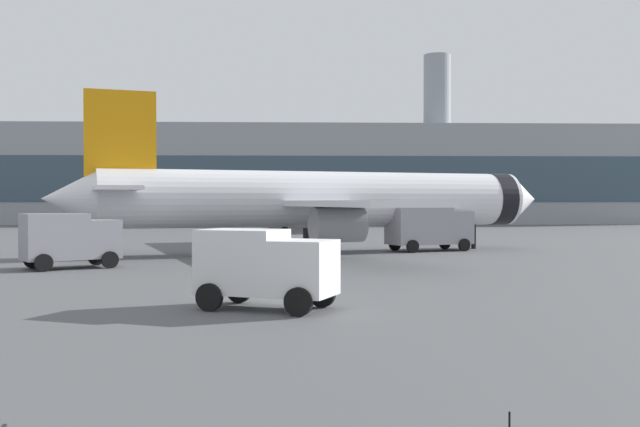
{
  "coord_description": "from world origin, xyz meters",
  "views": [
    {
      "loc": [
        -0.54,
        -3.14,
        3.51
      ],
      "look_at": [
        0.56,
        28.33,
        3.0
      ],
      "focal_mm": 41.01,
      "sensor_mm": 36.0,
      "label": 1
    }
  ],
  "objects_px": {
    "service_truck": "(70,238)",
    "cargo_van": "(265,265)",
    "safety_cone_far": "(414,244)",
    "safety_cone_mid": "(245,244)",
    "safety_cone_near": "(237,273)",
    "airplane_at_gate": "(319,200)",
    "fuel_truck": "(428,226)"
  },
  "relations": [
    {
      "from": "safety_cone_mid",
      "to": "airplane_at_gate",
      "type": "bearing_deg",
      "value": -26.12
    },
    {
      "from": "airplane_at_gate",
      "to": "safety_cone_near",
      "type": "distance_m",
      "value": 18.91
    },
    {
      "from": "safety_cone_mid",
      "to": "fuel_truck",
      "type": "bearing_deg",
      "value": -5.75
    },
    {
      "from": "safety_cone_near",
      "to": "safety_cone_mid",
      "type": "relative_size",
      "value": 0.95
    },
    {
      "from": "fuel_truck",
      "to": "safety_cone_near",
      "type": "distance_m",
      "value": 22.89
    },
    {
      "from": "airplane_at_gate",
      "to": "fuel_truck",
      "type": "bearing_deg",
      "value": 9.34
    },
    {
      "from": "airplane_at_gate",
      "to": "safety_cone_mid",
      "type": "distance_m",
      "value": 6.75
    },
    {
      "from": "service_truck",
      "to": "safety_cone_mid",
      "type": "height_order",
      "value": "service_truck"
    },
    {
      "from": "airplane_at_gate",
      "to": "cargo_van",
      "type": "height_order",
      "value": "airplane_at_gate"
    },
    {
      "from": "safety_cone_near",
      "to": "safety_cone_far",
      "type": "distance_m",
      "value": 24.63
    },
    {
      "from": "safety_cone_mid",
      "to": "safety_cone_far",
      "type": "relative_size",
      "value": 1.13
    },
    {
      "from": "airplane_at_gate",
      "to": "safety_cone_far",
      "type": "relative_size",
      "value": 47.27
    },
    {
      "from": "service_truck",
      "to": "cargo_van",
      "type": "xyz_separation_m",
      "value": [
        10.84,
        -14.93,
        -0.16
      ]
    },
    {
      "from": "cargo_van",
      "to": "service_truck",
      "type": "bearing_deg",
      "value": 125.99
    },
    {
      "from": "fuel_truck",
      "to": "safety_cone_far",
      "type": "distance_m",
      "value": 2.85
    },
    {
      "from": "fuel_truck",
      "to": "safety_cone_mid",
      "type": "height_order",
      "value": "fuel_truck"
    },
    {
      "from": "airplane_at_gate",
      "to": "safety_cone_near",
      "type": "bearing_deg",
      "value": -103.14
    },
    {
      "from": "service_truck",
      "to": "safety_cone_far",
      "type": "xyz_separation_m",
      "value": [
        20.73,
        15.23,
        -1.24
      ]
    },
    {
      "from": "safety_cone_mid",
      "to": "safety_cone_far",
      "type": "bearing_deg",
      "value": 4.92
    },
    {
      "from": "service_truck",
      "to": "safety_cone_far",
      "type": "height_order",
      "value": "service_truck"
    },
    {
      "from": "airplane_at_gate",
      "to": "cargo_van",
      "type": "relative_size",
      "value": 7.24
    },
    {
      "from": "service_truck",
      "to": "cargo_van",
      "type": "bearing_deg",
      "value": -54.01
    },
    {
      "from": "cargo_van",
      "to": "safety_cone_mid",
      "type": "distance_m",
      "value": 29.21
    },
    {
      "from": "safety_cone_mid",
      "to": "safety_cone_far",
      "type": "xyz_separation_m",
      "value": [
        12.51,
        1.08,
        -0.05
      ]
    },
    {
      "from": "airplane_at_gate",
      "to": "safety_cone_far",
      "type": "height_order",
      "value": "airplane_at_gate"
    },
    {
      "from": "cargo_van",
      "to": "safety_cone_far",
      "type": "bearing_deg",
      "value": 71.85
    },
    {
      "from": "cargo_van",
      "to": "safety_cone_far",
      "type": "relative_size",
      "value": 6.53
    },
    {
      "from": "service_truck",
      "to": "safety_cone_near",
      "type": "height_order",
      "value": "service_truck"
    },
    {
      "from": "fuel_truck",
      "to": "safety_cone_far",
      "type": "relative_size",
      "value": 8.73
    },
    {
      "from": "airplane_at_gate",
      "to": "fuel_truck",
      "type": "distance_m",
      "value": 8.13
    },
    {
      "from": "airplane_at_gate",
      "to": "cargo_van",
      "type": "distance_m",
      "value": 26.7
    },
    {
      "from": "service_truck",
      "to": "fuel_truck",
      "type": "bearing_deg",
      "value": 31.01
    }
  ]
}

